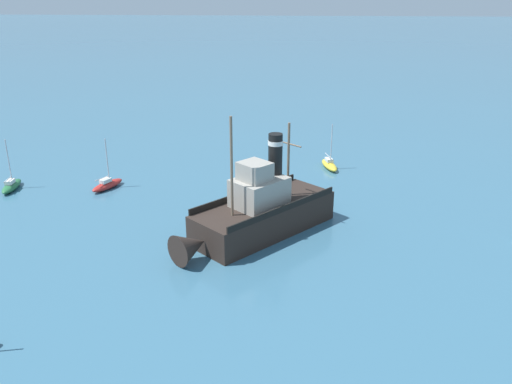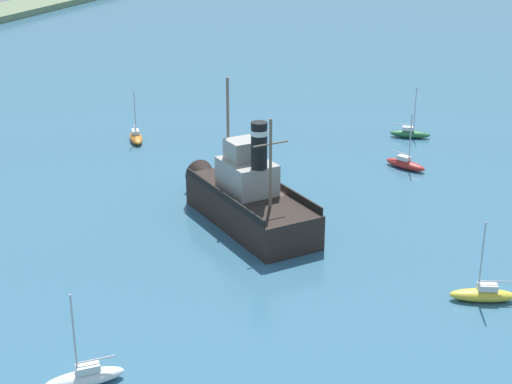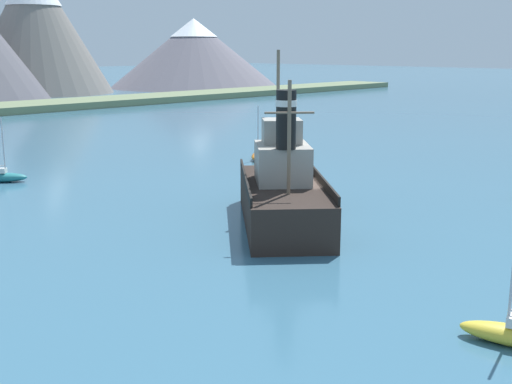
% 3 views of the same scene
% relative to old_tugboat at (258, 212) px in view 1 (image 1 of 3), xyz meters
% --- Properties ---
extents(ground_plane, '(600.00, 600.00, 0.00)m').
position_rel_old_tugboat_xyz_m(ground_plane, '(0.95, -1.48, -1.83)').
color(ground_plane, '#38667F').
extents(old_tugboat, '(12.16, 12.95, 9.90)m').
position_rel_old_tugboat_xyz_m(old_tugboat, '(0.00, 0.00, 0.00)').
color(old_tugboat, '#2D231E').
rests_on(old_tugboat, ground).
extents(sailboat_green, '(1.46, 3.89, 4.90)m').
position_rel_old_tugboat_xyz_m(sailboat_green, '(24.24, -8.03, -1.40)').
color(sailboat_green, '#286B3D').
rests_on(sailboat_green, ground).
extents(sailboat_red, '(2.65, 3.90, 4.90)m').
position_rel_old_tugboat_xyz_m(sailboat_red, '(15.17, -8.95, -1.40)').
color(sailboat_red, '#B22823').
rests_on(sailboat_red, ground).
extents(sailboat_yellow, '(2.08, 3.96, 4.90)m').
position_rel_old_tugboat_xyz_m(sailboat_yellow, '(-6.48, -16.63, -1.40)').
color(sailboat_yellow, gold).
rests_on(sailboat_yellow, ground).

